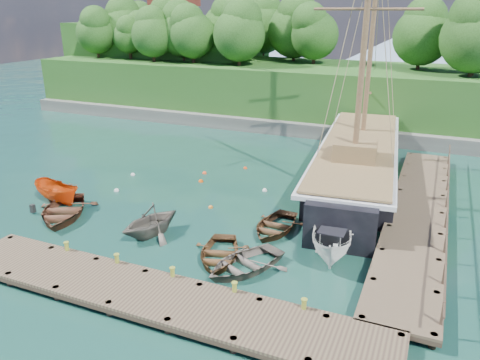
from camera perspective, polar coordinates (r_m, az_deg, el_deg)
The scene contains 26 objects.
ground at distance 26.37m, azimuth -6.13°, elevation -6.40°, with size 160.00×160.00×0.00m, color #1A3E32.
dock_near at distance 20.46m, azimuth -10.25°, elevation -13.76°, with size 20.00×3.20×1.10m.
dock_east at distance 29.65m, azimuth 20.85°, elevation -3.64°, with size 3.20×24.00×1.10m.
bollard_0 at distance 24.98m, azimuth -20.15°, elevation -9.24°, with size 0.26×0.26×0.45m, color olive.
bollard_1 at distance 23.19m, azimuth -14.60°, elevation -10.99°, with size 0.26×0.26×0.45m, color olive.
bollard_2 at distance 21.67m, azimuth -8.12°, elevation -12.88°, with size 0.26×0.26×0.45m, color olive.
bollard_3 at distance 20.48m, azimuth -0.66°, elevation -14.83°, with size 0.26×0.26×0.45m, color olive.
bollard_4 at distance 19.68m, azimuth 7.70°, elevation -16.69°, with size 0.26×0.26×0.45m, color olive.
rowboat_0 at distance 30.05m, azimuth -20.72°, elevation -4.22°, with size 3.57×4.99×1.03m, color brown.
rowboat_1 at distance 26.47m, azimuth -10.76°, elevation -6.55°, with size 3.17×3.67×1.93m, color #5D564C.
rowboat_2 at distance 23.65m, azimuth -2.60°, elevation -9.63°, with size 2.87×4.02×0.83m, color brown.
rowboat_3 at distance 22.81m, azimuth 0.49°, elevation -10.82°, with size 3.06×4.29×0.89m, color #655A51.
rowboat_4 at distance 26.52m, azimuth 4.22°, elevation -6.17°, with size 2.93×4.10×0.85m, color #4E321E.
motorboat_orange at distance 32.36m, azimuth -21.21°, elevation -2.54°, with size 1.51×4.02×1.55m, color #D9480D.
cabin_boat_white at distance 24.51m, azimuth 11.07°, elevation -8.87°, with size 1.97×5.24×2.02m, color white.
schooner at distance 34.55m, azimuth 14.08°, elevation 1.76°, with size 7.29×28.78×21.31m.
mooring_buoy_0 at distance 33.08m, azimuth -14.81°, elevation -1.32°, with size 0.35×0.35×0.35m, color silver.
mooring_buoy_1 at distance 33.80m, azimuth -4.79°, elevation -0.22°, with size 0.34×0.34×0.34m, color #ED4A05.
mooring_buoy_2 at distance 29.41m, azimuth -3.59°, elevation -3.40°, with size 0.30×0.30×0.30m, color orange.
mooring_buoy_3 at distance 32.04m, azimuth 3.03°, elevation -1.35°, with size 0.34×0.34×0.34m, color silver.
mooring_buoy_4 at distance 35.46m, azimuth -4.35°, elevation 0.78°, with size 0.33×0.33×0.33m, color #EF481A.
mooring_buoy_5 at distance 36.48m, azimuth 0.65°, elevation 1.41°, with size 0.29×0.29×0.29m, color red.
mooring_buoy_6 at distance 35.93m, azimuth -12.93°, elevation 0.58°, with size 0.33×0.33×0.33m, color silver.
mooring_buoy_7 at distance 26.78m, azimuth 2.42°, elevation -5.85°, with size 0.28×0.28×0.28m, color orange.
headland at distance 57.71m, azimuth -2.24°, elevation 14.01°, with size 51.00×19.31×12.90m.
distant_ridge at distance 91.02m, azimuth 19.14°, elevation 14.48°, with size 117.00×40.00×10.00m.
Camera 1 is at (11.86, -20.40, 11.76)m, focal length 35.00 mm.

